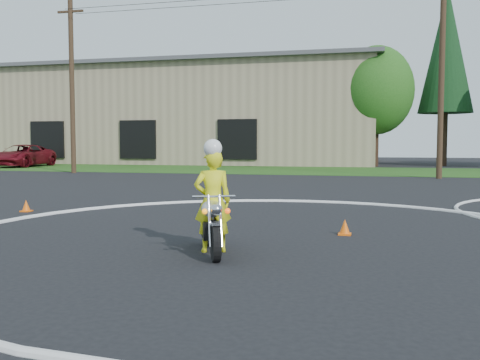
# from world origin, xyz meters

# --- Properties ---
(ground) EXTENTS (120.00, 120.00, 0.00)m
(ground) POSITION_xyz_m (0.00, 0.00, 0.00)
(ground) COLOR black
(ground) RESTS_ON ground
(grass_strip) EXTENTS (120.00, 10.00, 0.02)m
(grass_strip) POSITION_xyz_m (0.00, 27.00, 0.01)
(grass_strip) COLOR #1E4714
(grass_strip) RESTS_ON ground
(course_markings) EXTENTS (19.05, 19.05, 0.12)m
(course_markings) POSITION_xyz_m (2.17, 4.35, 0.01)
(course_markings) COLOR silver
(course_markings) RESTS_ON ground
(primary_motorcycle) EXTENTS (0.90, 1.75, 0.98)m
(primary_motorcycle) POSITION_xyz_m (-0.59, 1.33, 0.47)
(primary_motorcycle) COLOR black
(primary_motorcycle) RESTS_ON ground
(rider_primary_grp) EXTENTS (0.70, 0.60, 1.81)m
(rider_primary_grp) POSITION_xyz_m (-0.61, 1.46, 0.87)
(rider_primary_grp) COLOR yellow
(rider_primary_grp) RESTS_ON ground
(pickup_grp) EXTENTS (3.23, 6.04, 1.61)m
(pickup_grp) POSITION_xyz_m (-22.92, 27.13, 0.81)
(pickup_grp) COLOR #610B14
(pickup_grp) RESTS_ON ground
(warehouse) EXTENTS (41.00, 17.00, 8.30)m
(warehouse) POSITION_xyz_m (-18.00, 39.99, 4.16)
(warehouse) COLOR tan
(warehouse) RESTS_ON ground
(utility_poles) EXTENTS (41.60, 1.12, 10.00)m
(utility_poles) POSITION_xyz_m (5.00, 21.00, 5.20)
(utility_poles) COLOR #473321
(utility_poles) RESTS_ON ground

